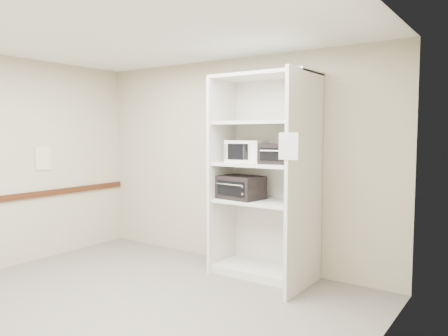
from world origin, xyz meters
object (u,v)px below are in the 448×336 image
Objects in this scene: toaster_oven_upper at (278,154)px; microwave at (246,151)px; shelving_unit at (267,183)px; toaster_oven_lower at (241,187)px.

microwave is at bearing 163.37° from toaster_oven_upper.
toaster_oven_lower is at bearing -171.39° from shelving_unit.
shelving_unit is 0.35m from toaster_oven_lower.
toaster_oven_upper is 0.78× the size of toaster_oven_lower.
microwave reaches higher than toaster_oven_lower.
microwave is 1.11× the size of toaster_oven_upper.
toaster_oven_lower is at bearing -109.47° from microwave.
toaster_oven_upper is at bearing -15.98° from shelving_unit.
shelving_unit is at bearing 15.99° from toaster_oven_lower.
shelving_unit is at bearing -11.80° from microwave.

